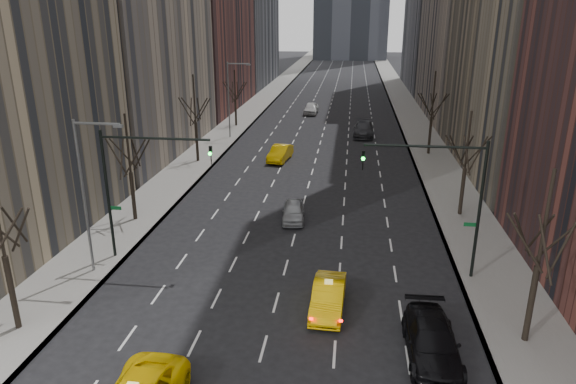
% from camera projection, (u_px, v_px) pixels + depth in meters
% --- Properties ---
extents(sidewalk_left, '(4.50, 320.00, 0.15)m').
position_uv_depth(sidewalk_left, '(258.00, 104.00, 86.72)').
color(sidewalk_left, slate).
rests_on(sidewalk_left, ground).
extents(sidewalk_right, '(4.50, 320.00, 0.15)m').
position_uv_depth(sidewalk_right, '(406.00, 107.00, 83.83)').
color(sidewalk_right, slate).
rests_on(sidewalk_right, ground).
extents(tree_lw_a, '(3.36, 3.50, 8.28)m').
position_uv_depth(tree_lw_a, '(5.00, 257.00, 23.59)').
color(tree_lw_a, black).
rests_on(tree_lw_a, ground).
extents(tree_lw_b, '(3.36, 3.50, 7.82)m').
position_uv_depth(tree_lw_b, '(131.00, 172.00, 36.76)').
color(tree_lw_b, black).
rests_on(tree_lw_b, ground).
extents(tree_lw_c, '(3.36, 3.50, 8.74)m').
position_uv_depth(tree_lw_c, '(196.00, 123.00, 51.65)').
color(tree_lw_c, black).
rests_on(tree_lw_c, ground).
extents(tree_lw_d, '(3.36, 3.50, 7.36)m').
position_uv_depth(tree_lw_d, '(235.00, 100.00, 68.67)').
color(tree_lw_d, black).
rests_on(tree_lw_d, ground).
extents(tree_rw_a, '(3.36, 3.50, 8.28)m').
position_uv_depth(tree_rw_a, '(537.00, 268.00, 22.64)').
color(tree_rw_a, black).
rests_on(tree_rw_a, ground).
extents(tree_rw_b, '(3.36, 3.50, 7.82)m').
position_uv_depth(tree_rw_b, '(465.00, 169.00, 37.69)').
color(tree_rw_b, black).
rests_on(tree_rw_b, ground).
extents(tree_rw_c, '(3.36, 3.50, 8.74)m').
position_uv_depth(tree_rw_c, '(431.00, 118.00, 54.45)').
color(tree_rw_c, black).
rests_on(tree_rw_c, ground).
extents(traffic_mast_left, '(6.69, 0.39, 8.00)m').
position_uv_depth(traffic_mast_left, '(133.00, 175.00, 30.21)').
color(traffic_mast_left, black).
rests_on(traffic_mast_left, ground).
extents(traffic_mast_right, '(6.69, 0.39, 8.00)m').
position_uv_depth(traffic_mast_right, '(450.00, 187.00, 28.07)').
color(traffic_mast_right, black).
rests_on(traffic_mast_right, ground).
extents(streetlight_near, '(2.83, 0.22, 9.00)m').
position_uv_depth(streetlight_near, '(88.00, 182.00, 28.50)').
color(streetlight_near, slate).
rests_on(streetlight_near, ground).
extents(streetlight_far, '(2.83, 0.22, 9.00)m').
position_uv_depth(streetlight_far, '(231.00, 92.00, 61.30)').
color(streetlight_far, slate).
rests_on(streetlight_far, ground).
extents(taxi_sedan, '(1.77, 4.62, 1.50)m').
position_uv_depth(taxi_sedan, '(328.00, 297.00, 26.31)').
color(taxi_sedan, '#FFC205').
rests_on(taxi_sedan, ground).
extents(silver_sedan_ahead, '(1.95, 4.10, 1.35)m').
position_uv_depth(silver_sedan_ahead, '(293.00, 211.00, 37.87)').
color(silver_sedan_ahead, '#A3A7AB').
rests_on(silver_sedan_ahead, ground).
extents(parked_suv_black, '(2.33, 5.55, 1.60)m').
position_uv_depth(parked_suv_black, '(432.00, 342.00, 22.63)').
color(parked_suv_black, black).
rests_on(parked_suv_black, ground).
extents(far_taxi, '(2.32, 4.99, 1.58)m').
position_uv_depth(far_taxi, '(280.00, 153.00, 53.25)').
color(far_taxi, '#D8A504').
rests_on(far_taxi, ground).
extents(far_suv_grey, '(2.67, 6.16, 1.77)m').
position_uv_depth(far_suv_grey, '(364.00, 129.00, 63.90)').
color(far_suv_grey, '#2F3034').
rests_on(far_suv_grey, ground).
extents(far_car_white, '(2.16, 5.06, 1.70)m').
position_uv_depth(far_car_white, '(311.00, 108.00, 78.13)').
color(far_car_white, silver).
rests_on(far_car_white, ground).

